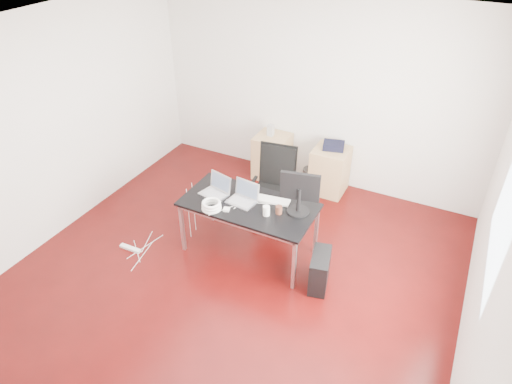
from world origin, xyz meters
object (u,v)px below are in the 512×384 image
at_px(office_chair, 274,183).
at_px(pc_tower, 320,270).
at_px(filing_cabinet_right, 330,170).
at_px(filing_cabinet_left, 272,156).
at_px(desk, 249,207).

xyz_separation_m(office_chair, pc_tower, (0.99, -0.89, -0.39)).
distance_m(office_chair, filing_cabinet_right, 1.17).
height_order(office_chair, filing_cabinet_right, office_chair).
relative_size(filing_cabinet_right, pc_tower, 1.56).
bearing_deg(office_chair, filing_cabinet_right, 60.17).
xyz_separation_m(office_chair, filing_cabinet_right, (0.42, 1.06, -0.26)).
xyz_separation_m(office_chair, filing_cabinet_left, (-0.52, 1.06, -0.26)).
distance_m(filing_cabinet_left, pc_tower, 2.47).
bearing_deg(pc_tower, filing_cabinet_left, 115.53).
relative_size(desk, filing_cabinet_right, 2.29).
height_order(desk, filing_cabinet_right, desk).
relative_size(filing_cabinet_left, filing_cabinet_right, 1.00).
height_order(office_chair, filing_cabinet_left, office_chair).
xyz_separation_m(filing_cabinet_left, filing_cabinet_right, (0.95, 0.00, 0.00)).
xyz_separation_m(filing_cabinet_left, pc_tower, (1.52, -1.95, -0.13)).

